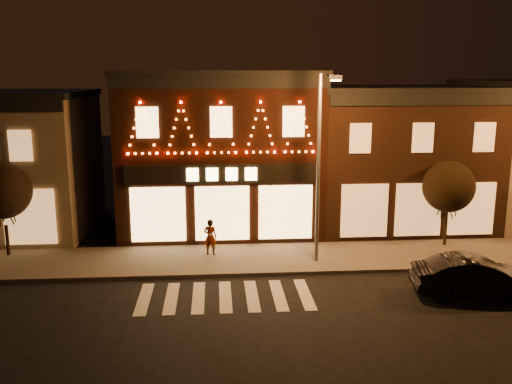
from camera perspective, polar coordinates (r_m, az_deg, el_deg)
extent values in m
plane|color=black|center=(17.45, -2.89, -15.81)|extent=(120.00, 120.00, 0.00)
cube|color=#47423D|center=(24.88, 1.27, -6.86)|extent=(44.00, 4.00, 0.15)
cube|color=black|center=(29.71, -3.67, 4.04)|extent=(10.00, 8.00, 8.00)
cube|color=black|center=(29.41, -3.78, 12.07)|extent=(10.20, 8.20, 0.30)
cube|color=black|center=(25.36, -3.67, 11.16)|extent=(10.00, 0.25, 0.50)
cube|color=black|center=(25.72, -3.55, 1.87)|extent=(9.00, 0.15, 0.90)
cube|color=#FFD87F|center=(25.62, -3.54, 1.83)|extent=(3.40, 0.08, 0.60)
cube|color=black|center=(31.34, 14.01, 3.39)|extent=(9.00, 8.00, 7.20)
cube|color=black|center=(31.01, 14.37, 10.25)|extent=(9.20, 8.20, 0.30)
cube|color=black|center=(27.22, 17.04, 9.04)|extent=(9.00, 0.25, 0.50)
cylinder|color=#59595E|center=(23.54, 6.43, 2.24)|extent=(0.16, 0.16, 8.02)
cylinder|color=#59595E|center=(22.44, 7.41, 11.77)|extent=(0.38, 1.60, 0.10)
cube|color=#59595E|center=(21.70, 8.21, 11.61)|extent=(0.54, 0.36, 0.18)
cube|color=orange|center=(21.70, 8.20, 11.32)|extent=(0.41, 0.26, 0.05)
cylinder|color=black|center=(27.32, -24.25, -4.54)|extent=(0.16, 0.16, 1.38)
sphere|color=black|center=(26.80, -24.67, 0.11)|extent=(2.52, 2.52, 2.52)
cylinder|color=black|center=(27.87, 18.93, -3.85)|extent=(0.14, 0.14, 1.32)
sphere|color=black|center=(27.37, 19.24, 0.53)|extent=(2.42, 2.42, 2.42)
imported|color=black|center=(22.35, 21.69, -8.15)|extent=(4.73, 2.16, 1.50)
imported|color=gray|center=(25.01, -4.73, -4.64)|extent=(0.67, 0.52, 1.64)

